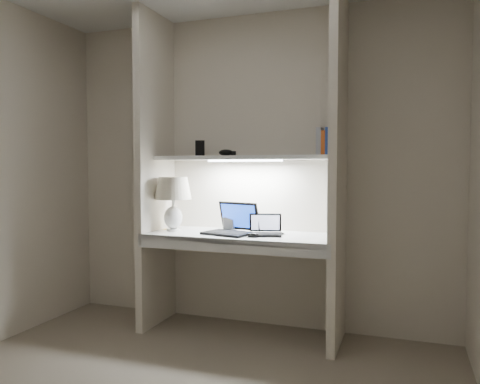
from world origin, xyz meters
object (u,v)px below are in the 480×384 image
at_px(table_lamp, 173,195).
at_px(speaker, 230,222).
at_px(laptop_netbook, 265,230).
at_px(laptop_main, 232,227).
at_px(book_row, 330,142).

height_order(table_lamp, speaker, table_lamp).
relative_size(table_lamp, laptop_netbook, 1.49).
bearing_deg(laptop_main, table_lamp, -163.04).
xyz_separation_m(table_lamp, laptop_main, (0.49, 0.02, -0.24)).
distance_m(laptop_main, laptop_netbook, 0.26).
bearing_deg(book_row, laptop_netbook, -157.68).
xyz_separation_m(laptop_netbook, book_row, (0.45, 0.18, 0.65)).
xyz_separation_m(laptop_main, laptop_netbook, (0.26, 0.01, -0.02)).
xyz_separation_m(table_lamp, laptop_netbook, (0.75, 0.03, -0.25)).
bearing_deg(table_lamp, laptop_netbook, 2.14).
relative_size(speaker, book_row, 0.70).
distance_m(laptop_netbook, book_row, 0.81).
height_order(speaker, book_row, book_row).
bearing_deg(speaker, laptop_netbook, -12.14).
bearing_deg(laptop_netbook, laptop_main, 166.83).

